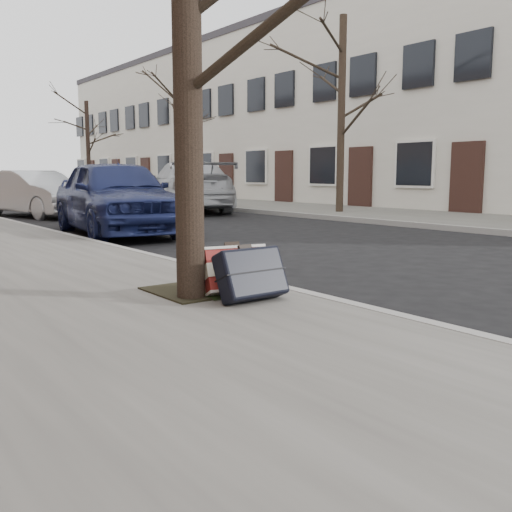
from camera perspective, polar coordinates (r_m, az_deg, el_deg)
ground at (r=5.89m, az=17.72°, el=-3.96°), size 120.00×120.00×0.00m
far_sidewalk at (r=22.20m, az=-2.77°, el=5.26°), size 4.00×70.00×0.12m
house_far at (r=26.41m, az=5.79°, el=13.38°), size 6.70×40.00×7.20m
dirt_patch at (r=5.36m, az=-5.69°, el=-3.38°), size 0.85×0.85×0.02m
suitcase_red at (r=5.12m, az=-2.06°, el=-1.46°), size 0.63×0.44×0.44m
suitcase_navy at (r=4.86m, az=-0.50°, el=-1.76°), size 0.61×0.36×0.48m
car_near_front at (r=11.72m, az=-13.79°, el=5.82°), size 2.39×4.67×1.52m
car_near_mid at (r=17.25m, az=-21.10°, el=5.84°), size 2.32×4.17×1.30m
car_far_front at (r=18.57m, az=-6.90°, el=6.89°), size 3.91×5.89×1.58m
car_far_back at (r=23.79m, az=-13.72°, el=6.62°), size 2.43×4.00×1.27m
tree_far_a at (r=16.81m, az=8.53°, el=13.74°), size 0.21×0.21×5.45m
tree_far_b at (r=24.28m, az=-7.83°, el=11.82°), size 0.20×0.20×5.28m
tree_far_c at (r=33.32m, az=-16.45°, el=10.35°), size 0.22×0.22×5.03m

